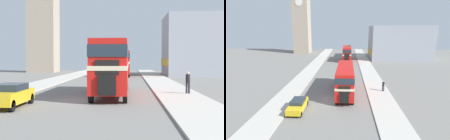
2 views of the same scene
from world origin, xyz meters
The scene contains 9 objects.
ground_plane centered at (0.00, 0.00, 0.00)m, with size 120.00×120.00×0.00m, color slate.
sidewalk_right centered at (6.75, 0.00, 0.06)m, with size 3.50×120.00×0.12m.
sidewalk_left centered at (-6.75, 0.00, 0.06)m, with size 3.50×120.00×0.12m.
double_decker_bus centered at (1.63, 3.56, 2.44)m, with size 2.47×10.80×4.08m.
bus_distant centered at (1.76, 30.95, 2.48)m, with size 2.48×9.38×4.17m.
car_parked_near centered at (-3.92, -2.92, 0.72)m, with size 1.68×4.05×1.35m.
pedestrian_walking centered at (7.54, 4.07, 1.08)m, with size 0.34×0.34×1.70m.
church_tower centered at (-16.05, 47.35, 16.68)m, with size 6.24×6.24×32.68m.
shop_building_block centered at (18.11, 34.80, 5.19)m, with size 18.06×11.13×10.39m.
Camera 2 is at (1.96, -21.97, 9.67)m, focal length 28.00 mm.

